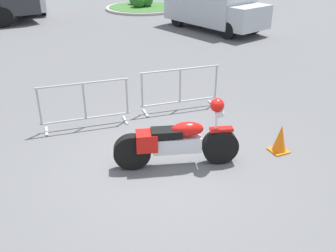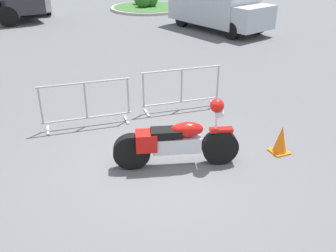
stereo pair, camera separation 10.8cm
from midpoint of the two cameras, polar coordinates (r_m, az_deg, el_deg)
name	(u,v)px [view 1 (the left image)]	position (r m, az deg, el deg)	size (l,w,h in m)	color
ground_plane	(165,167)	(7.16, -0.87, -6.27)	(120.00, 120.00, 0.00)	#5B5B5E
motorcycle	(177,142)	(6.97, 0.89, -2.38)	(2.32, 0.88, 1.34)	black
crowd_barrier_near	(85,104)	(8.64, -12.92, 3.24)	(2.04, 0.63, 1.07)	#9EA0A5
crowd_barrier_far	(180,89)	(9.33, 1.51, 5.71)	(2.04, 0.63, 1.07)	#9EA0A5
delivery_van	(212,2)	(18.27, 6.55, 18.28)	(3.22, 5.34, 2.31)	#B2B7BC
planter_island	(142,5)	(23.88, -4.09, 17.97)	(4.48, 4.48, 1.03)	#ADA89E
traffic_cone	(280,139)	(7.84, 16.36, -1.90)	(0.34, 0.34, 0.59)	orange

